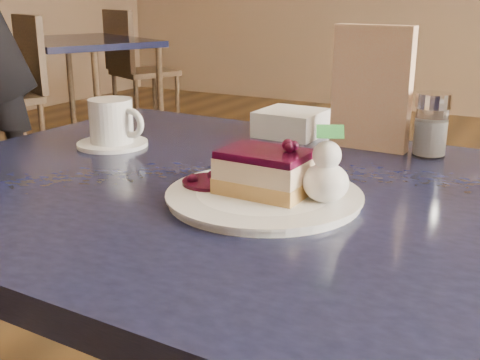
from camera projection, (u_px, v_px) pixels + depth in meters
The scene contains 10 objects.
main_table at pixel (280, 241), 0.91m from camera, with size 1.25×0.85×0.77m.
dessert_plate at pixel (264, 197), 0.84m from camera, with size 0.27×0.27×0.01m, color white.
cheesecake_slice at pixel (264, 172), 0.83m from camera, with size 0.13×0.09×0.06m.
whipped_cream at pixel (326, 182), 0.80m from camera, with size 0.06×0.06×0.05m.
berry_sauce at pixel (210, 182), 0.87m from camera, with size 0.08×0.08×0.01m, color black.
coffee_set at pixel (113, 125), 1.13m from camera, with size 0.14×0.13×0.09m.
menu_card at pixel (372, 88), 1.09m from camera, with size 0.14×0.03×0.22m, color beige.
sugar_shaker at pixel (431, 124), 1.06m from camera, with size 0.06×0.06×0.11m.
napkin_stack at pixel (291, 123), 1.22m from camera, with size 0.12×0.12×0.05m, color white.
bg_table_far_left at pixel (86, 138), 4.20m from camera, with size 1.23×1.81×1.20m.
Camera 1 is at (0.35, -0.53, 1.05)m, focal length 45.00 mm.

